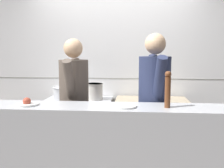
{
  "coord_description": "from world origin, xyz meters",
  "views": [
    {
      "loc": [
        0.3,
        -2.69,
        1.58
      ],
      "look_at": [
        0.01,
        0.61,
        1.15
      ],
      "focal_mm": 42.0,
      "sensor_mm": 36.0,
      "label": 1
    }
  ],
  "objects_px": {
    "sauce_pot": "(94,91)",
    "pepper_mill": "(168,89)",
    "plated_dish_main": "(27,103)",
    "chef_sous": "(154,103)",
    "stock_pot": "(65,93)",
    "chef_head_cook": "(74,102)",
    "chefs_knife": "(153,101)",
    "oven_range": "(78,130)",
    "plated_dish_appetiser": "(123,106)"
  },
  "relations": [
    {
      "from": "stock_pot",
      "to": "chef_head_cook",
      "type": "distance_m",
      "value": 0.61
    },
    {
      "from": "chef_sous",
      "to": "oven_range",
      "type": "bearing_deg",
      "value": 139.67
    },
    {
      "from": "chefs_knife",
      "to": "chef_sous",
      "type": "bearing_deg",
      "value": -92.27
    },
    {
      "from": "stock_pot",
      "to": "plated_dish_main",
      "type": "bearing_deg",
      "value": -94.39
    },
    {
      "from": "stock_pot",
      "to": "sauce_pot",
      "type": "xyz_separation_m",
      "value": [
        0.42,
        0.06,
        0.02
      ]
    },
    {
      "from": "oven_range",
      "to": "stock_pot",
      "type": "bearing_deg",
      "value": -178.07
    },
    {
      "from": "stock_pot",
      "to": "sauce_pot",
      "type": "bearing_deg",
      "value": 8.53
    },
    {
      "from": "oven_range",
      "to": "plated_dish_appetiser",
      "type": "height_order",
      "value": "plated_dish_appetiser"
    },
    {
      "from": "sauce_pot",
      "to": "stock_pot",
      "type": "bearing_deg",
      "value": -171.47
    },
    {
      "from": "chefs_knife",
      "to": "plated_dish_appetiser",
      "type": "bearing_deg",
      "value": -110.32
    },
    {
      "from": "pepper_mill",
      "to": "oven_range",
      "type": "bearing_deg",
      "value": 135.71
    },
    {
      "from": "stock_pot",
      "to": "chef_sous",
      "type": "distance_m",
      "value": 1.37
    },
    {
      "from": "sauce_pot",
      "to": "plated_dish_appetiser",
      "type": "bearing_deg",
      "value": -68.23
    },
    {
      "from": "sauce_pot",
      "to": "chef_sous",
      "type": "bearing_deg",
      "value": -40.98
    },
    {
      "from": "chefs_knife",
      "to": "plated_dish_main",
      "type": "height_order",
      "value": "plated_dish_main"
    },
    {
      "from": "oven_range",
      "to": "sauce_pot",
      "type": "xyz_separation_m",
      "value": [
        0.23,
        0.06,
        0.56
      ]
    },
    {
      "from": "plated_dish_appetiser",
      "to": "pepper_mill",
      "type": "distance_m",
      "value": 0.46
    },
    {
      "from": "oven_range",
      "to": "pepper_mill",
      "type": "height_order",
      "value": "pepper_mill"
    },
    {
      "from": "stock_pot",
      "to": "chef_sous",
      "type": "height_order",
      "value": "chef_sous"
    },
    {
      "from": "sauce_pot",
      "to": "plated_dish_main",
      "type": "bearing_deg",
      "value": -113.27
    },
    {
      "from": "chef_head_cook",
      "to": "chef_sous",
      "type": "xyz_separation_m",
      "value": [
        0.95,
        -0.09,
        0.03
      ]
    },
    {
      "from": "stock_pot",
      "to": "plated_dish_appetiser",
      "type": "relative_size",
      "value": 1.21
    },
    {
      "from": "oven_range",
      "to": "sauce_pot",
      "type": "distance_m",
      "value": 0.61
    },
    {
      "from": "chefs_knife",
      "to": "pepper_mill",
      "type": "distance_m",
      "value": 1.01
    },
    {
      "from": "sauce_pot",
      "to": "chef_sous",
      "type": "distance_m",
      "value": 1.06
    },
    {
      "from": "chefs_knife",
      "to": "sauce_pot",
      "type": "bearing_deg",
      "value": 166.87
    },
    {
      "from": "plated_dish_main",
      "to": "chefs_knife",
      "type": "bearing_deg",
      "value": 36.35
    },
    {
      "from": "sauce_pot",
      "to": "pepper_mill",
      "type": "xyz_separation_m",
      "value": [
        0.89,
        -1.15,
        0.22
      ]
    },
    {
      "from": "sauce_pot",
      "to": "plated_dish_main",
      "type": "distance_m",
      "value": 1.27
    },
    {
      "from": "plated_dish_main",
      "to": "pepper_mill",
      "type": "distance_m",
      "value": 1.4
    },
    {
      "from": "stock_pot",
      "to": "sauce_pot",
      "type": "distance_m",
      "value": 0.42
    },
    {
      "from": "sauce_pot",
      "to": "chefs_knife",
      "type": "height_order",
      "value": "sauce_pot"
    },
    {
      "from": "oven_range",
      "to": "sauce_pot",
      "type": "height_order",
      "value": "sauce_pot"
    },
    {
      "from": "oven_range",
      "to": "chefs_knife",
      "type": "xyz_separation_m",
      "value": [
        1.05,
        -0.14,
        0.46
      ]
    },
    {
      "from": "sauce_pot",
      "to": "pepper_mill",
      "type": "bearing_deg",
      "value": -52.14
    },
    {
      "from": "chef_head_cook",
      "to": "oven_range",
      "type": "bearing_deg",
      "value": 97.36
    },
    {
      "from": "chefs_knife",
      "to": "chef_sous",
      "type": "distance_m",
      "value": 0.51
    },
    {
      "from": "pepper_mill",
      "to": "chef_sous",
      "type": "height_order",
      "value": "chef_sous"
    },
    {
      "from": "plated_dish_main",
      "to": "chef_sous",
      "type": "relative_size",
      "value": 0.13
    },
    {
      "from": "oven_range",
      "to": "sauce_pot",
      "type": "relative_size",
      "value": 3.7
    },
    {
      "from": "oven_range",
      "to": "chef_sous",
      "type": "height_order",
      "value": "chef_sous"
    },
    {
      "from": "oven_range",
      "to": "stock_pot",
      "type": "distance_m",
      "value": 0.57
    },
    {
      "from": "stock_pot",
      "to": "chef_sous",
      "type": "xyz_separation_m",
      "value": [
        1.21,
        -0.63,
        0.01
      ]
    },
    {
      "from": "chef_sous",
      "to": "plated_dish_main",
      "type": "bearing_deg",
      "value": -168.66
    },
    {
      "from": "sauce_pot",
      "to": "chefs_knife",
      "type": "relative_size",
      "value": 0.69
    },
    {
      "from": "oven_range",
      "to": "chef_sous",
      "type": "distance_m",
      "value": 1.33
    },
    {
      "from": "oven_range",
      "to": "chef_sous",
      "type": "bearing_deg",
      "value": -31.89
    },
    {
      "from": "pepper_mill",
      "to": "chef_head_cook",
      "type": "xyz_separation_m",
      "value": [
        -1.04,
        0.54,
        -0.26
      ]
    },
    {
      "from": "plated_dish_main",
      "to": "chef_head_cook",
      "type": "distance_m",
      "value": 0.66
    },
    {
      "from": "chef_head_cook",
      "to": "chef_sous",
      "type": "height_order",
      "value": "chef_sous"
    }
  ]
}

